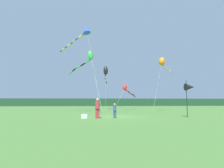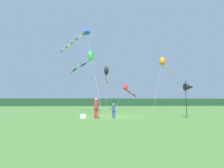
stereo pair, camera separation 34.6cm
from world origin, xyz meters
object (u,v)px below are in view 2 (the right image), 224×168
object	(u,v)px
kite_blue	(83,32)
kite_green	(88,58)
person_adult	(96,107)
kite_black	(106,72)
cooler_box	(83,116)
kite_red	(127,89)
banner_flag_pole	(189,87)
person_child	(114,110)
kite_orange	(163,62)

from	to	relation	value
kite_blue	kite_green	xyz separation A→B (m)	(0.48, 3.68, -2.66)
person_adult	kite_black	bearing A→B (deg)	84.50
cooler_box	kite_red	xyz separation A→B (m)	(6.45, 15.10, 3.51)
banner_flag_pole	kite_blue	xyz separation A→B (m)	(-10.75, 7.33, 8.00)
cooler_box	banner_flag_pole	bearing A→B (deg)	-0.66
person_adult	person_child	xyz separation A→B (m)	(1.60, 0.25, -0.26)
kite_green	kite_red	bearing A→B (deg)	31.94
person_adult	person_child	bearing A→B (deg)	8.77
banner_flag_pole	person_adult	bearing A→B (deg)	-179.47
kite_blue	kite_green	size ratio (longest dim) A/B	1.26
kite_blue	kite_green	distance (m)	4.57
person_adult	kite_blue	bearing A→B (deg)	104.66
kite_blue	kite_orange	world-z (taller)	kite_blue
banner_flag_pole	kite_black	bearing A→B (deg)	114.25
person_adult	kite_red	size ratio (longest dim) A/B	0.19
person_child	kite_black	distance (m)	17.06
kite_red	kite_green	xyz separation A→B (m)	(-6.74, -4.21, 4.50)
cooler_box	person_adult	bearing A→B (deg)	-9.54
person_child	cooler_box	bearing A→B (deg)	-178.96
kite_red	person_child	bearing A→B (deg)	-103.79
kite_red	cooler_box	bearing A→B (deg)	-113.14
person_adult	kite_green	bearing A→B (deg)	97.48
person_adult	kite_black	xyz separation A→B (m)	(1.56, 16.18, 5.85)
kite_red	kite_blue	bearing A→B (deg)	-132.51
banner_flag_pole	kite_blue	world-z (taller)	kite_blue
kite_orange	kite_black	bearing A→B (deg)	145.81
kite_black	kite_red	bearing A→B (deg)	-13.32
person_adult	kite_orange	bearing A→B (deg)	45.85
person_adult	kite_orange	xyz separation A→B (m)	(10.08, 10.39, 6.61)
kite_black	kite_orange	xyz separation A→B (m)	(8.53, -5.79, 0.76)
cooler_box	banner_flag_pole	distance (m)	10.33
kite_blue	kite_green	bearing A→B (deg)	82.52
cooler_box	kite_green	xyz separation A→B (m)	(-0.29, 10.89, 8.01)
person_child	kite_red	xyz separation A→B (m)	(3.69, 15.05, 2.95)
kite_blue	kite_black	xyz separation A→B (m)	(3.50, 8.77, -4.00)
kite_green	kite_orange	xyz separation A→B (m)	(11.54, -0.70, -0.58)
cooler_box	kite_green	distance (m)	13.53
person_child	kite_blue	size ratio (longest dim) A/B	0.11
person_child	cooler_box	world-z (taller)	person_child
kite_black	kite_orange	world-z (taller)	kite_orange
kite_red	kite_green	distance (m)	9.13
person_child	banner_flag_pole	distance (m)	7.52
kite_blue	kite_red	xyz separation A→B (m)	(7.23, 7.88, -7.16)
kite_blue	kite_red	size ratio (longest dim) A/B	1.25
kite_blue	banner_flag_pole	bearing A→B (deg)	-34.29
cooler_box	banner_flag_pole	world-z (taller)	banner_flag_pole
kite_green	kite_orange	size ratio (longest dim) A/B	1.11
person_child	kite_orange	xyz separation A→B (m)	(8.49, 10.14, 6.87)
person_adult	kite_blue	size ratio (longest dim) A/B	0.15
cooler_box	kite_black	xyz separation A→B (m)	(2.72, 15.98, 6.67)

